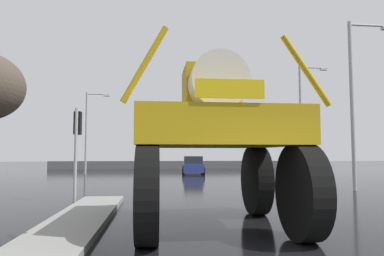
% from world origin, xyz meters
% --- Properties ---
extents(ground_plane, '(120.00, 120.00, 0.00)m').
position_xyz_m(ground_plane, '(0.00, 18.00, 0.00)').
color(ground_plane, black).
extents(median_island, '(1.40, 9.62, 0.15)m').
position_xyz_m(median_island, '(-4.03, 4.28, 0.07)').
color(median_island, gray).
rests_on(median_island, ground).
extents(oversize_sprayer, '(4.13, 5.02, 4.14)m').
position_xyz_m(oversize_sprayer, '(-0.80, 4.01, 2.07)').
color(oversize_sprayer, black).
rests_on(oversize_sprayer, ground).
extents(sedan_ahead, '(2.12, 4.21, 1.52)m').
position_xyz_m(sedan_ahead, '(1.06, 25.93, 0.71)').
color(sedan_ahead, navy).
rests_on(sedan_ahead, ground).
extents(traffic_signal_near_left, '(0.24, 0.54, 3.35)m').
position_xyz_m(traffic_signal_near_left, '(-5.01, 8.86, 2.44)').
color(traffic_signal_near_left, '#A8AAAF').
rests_on(traffic_signal_near_left, ground).
extents(traffic_signal_near_right, '(0.24, 0.54, 3.21)m').
position_xyz_m(traffic_signal_near_right, '(3.86, 8.86, 2.34)').
color(traffic_signal_near_right, '#A8AAAF').
rests_on(traffic_signal_near_right, ground).
extents(streetlight_near_right, '(2.27, 0.24, 8.11)m').
position_xyz_m(streetlight_near_right, '(7.31, 11.41, 4.54)').
color(streetlight_near_right, '#A8AAAF').
rests_on(streetlight_near_right, ground).
extents(streetlight_far_left, '(2.00, 0.24, 7.04)m').
position_xyz_m(streetlight_far_left, '(-7.94, 26.49, 3.97)').
color(streetlight_far_left, '#A8AAAF').
rests_on(streetlight_far_left, ground).
extents(streetlight_far_right, '(2.27, 0.24, 8.50)m').
position_xyz_m(streetlight_far_right, '(8.98, 21.23, 4.75)').
color(streetlight_far_right, '#A8AAAF').
rests_on(streetlight_far_right, ground).
extents(roadside_barrier, '(28.42, 0.24, 0.90)m').
position_xyz_m(roadside_barrier, '(0.00, 36.55, 0.45)').
color(roadside_barrier, '#59595B').
rests_on(roadside_barrier, ground).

